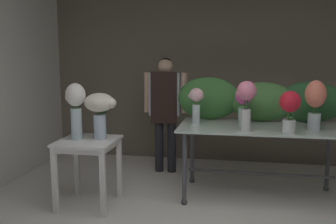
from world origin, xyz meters
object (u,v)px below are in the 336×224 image
Objects in this scene: vase_rosy_freesia at (246,99)px; vase_cream_lisianthus_tall at (100,109)px; vase_white_roses_tall at (76,106)px; side_table_white at (88,150)px; display_table_glass at (261,137)px; vase_blush_carnations at (196,102)px; vase_crimson_anemones at (290,108)px; vase_coral_snapdragons at (315,101)px; florist at (165,103)px; vase_fuchsia_peonies at (243,104)px.

vase_rosy_freesia is 1.56m from vase_cream_lisianthus_tall.
vase_white_roses_tall is (-1.79, -0.27, -0.09)m from vase_rosy_freesia.
vase_white_roses_tall is (-0.12, -0.00, 0.47)m from side_table_white.
vase_rosy_freesia reaches higher than vase_white_roses_tall.
vase_blush_carnations is (-0.74, 0.01, 0.38)m from display_table_glass.
display_table_glass is at bearing 16.82° from side_table_white.
vase_coral_snapdragons is at bearing 38.72° from vase_crimson_anemones.
side_table_white is at bearing -154.56° from vase_cream_lisianthus_tall.
florist is at bearing 144.20° from vase_crimson_anemones.
display_table_glass is 0.58m from vase_rosy_freesia.
vase_coral_snapdragons is 0.88× the size of vase_white_roses_tall.
vase_rosy_freesia is at bearing -86.51° from vase_fuchsia_peonies.
side_table_white is 1.21× the size of vase_white_roses_tall.
vase_rosy_freesia is 1.26× the size of vase_blush_carnations.
vase_blush_carnations is 0.69× the size of vase_white_roses_tall.
vase_rosy_freesia is 0.64m from vase_blush_carnations.
vase_crimson_anemones is 0.88× the size of vase_cream_lisianthus_tall.
florist reaches higher than display_table_glass.
side_table_white is 1.33m from vase_blush_carnations.
vase_fuchsia_peonies is (-0.46, 0.37, -0.01)m from vase_crimson_anemones.
florist reaches higher than vase_blush_carnations.
florist reaches higher than vase_coral_snapdragons.
vase_crimson_anemones is at bearing -141.28° from vase_coral_snapdragons.
vase_white_roses_tall is (-0.72, -1.31, 0.11)m from florist.
vase_crimson_anemones is at bearing 5.79° from vase_white_roses_tall.
florist is 3.01× the size of vase_rosy_freesia.
vase_cream_lisianthus_tall is at bearing -152.62° from vase_blush_carnations.
vase_fuchsia_peonies is at bearing 18.68° from vase_white_roses_tall.
vase_cream_lisianthus_tall is (-1.54, -0.21, -0.11)m from vase_rosy_freesia.
florist is 1.99m from vase_coral_snapdragons.
vase_coral_snapdragons is at bearing -25.43° from florist.
vase_crimson_anemones is at bearing -53.14° from display_table_glass.
vase_rosy_freesia is 1.24× the size of vase_fuchsia_peonies.
vase_coral_snapdragons is (1.79, -0.85, 0.17)m from florist.
vase_rosy_freesia is at bearing 174.36° from vase_crimson_anemones.
florist reaches higher than vase_crimson_anemones.
vase_blush_carnations is at bearing 174.95° from vase_coral_snapdragons.
vase_crimson_anemones is at bearing 6.10° from side_table_white.
vase_blush_carnations is at bearing 179.23° from display_table_glass.
vase_fuchsia_peonies is at bearing -34.20° from florist.
vase_crimson_anemones is 2.24m from vase_white_roses_tall.
vase_cream_lisianthus_tall is at bearing -172.34° from vase_rosy_freesia.
florist reaches higher than vase_cream_lisianthus_tall.
vase_fuchsia_peonies is at bearing 169.55° from display_table_glass.
vase_crimson_anemones is 0.72× the size of vase_white_roses_tall.
side_table_white is at bearing -173.90° from vase_crimson_anemones.
display_table_glass is 0.57m from vase_crimson_anemones.
vase_rosy_freesia is 0.99× the size of vase_coral_snapdragons.
display_table_glass is 3.68× the size of vase_cream_lisianthus_tall.
side_table_white is (-1.85, -0.56, -0.09)m from display_table_glass.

